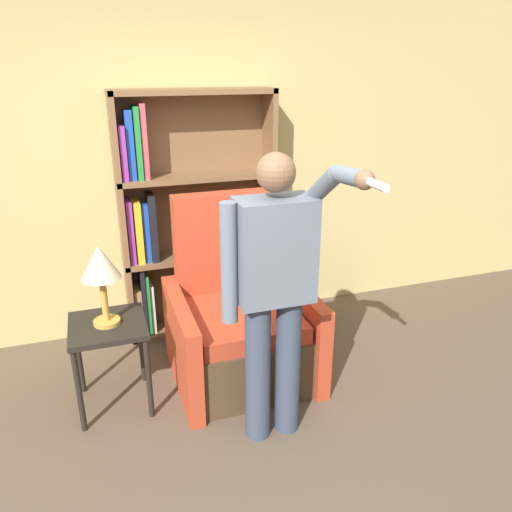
# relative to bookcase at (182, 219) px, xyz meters

# --- Properties ---
(ground_plane) EXTENTS (14.00, 14.00, 0.00)m
(ground_plane) POSITION_rel_bookcase_xyz_m (0.04, -1.87, -0.98)
(ground_plane) COLOR brown
(wall_back) EXTENTS (8.00, 0.06, 2.80)m
(wall_back) POSITION_rel_bookcase_xyz_m (0.04, 0.16, 0.42)
(wall_back) COLOR tan
(wall_back) RESTS_ON ground_plane
(bookcase) EXTENTS (1.24, 0.28, 1.97)m
(bookcase) POSITION_rel_bookcase_xyz_m (0.00, 0.00, 0.00)
(bookcase) COLOR brown
(bookcase) RESTS_ON ground_plane
(armchair) EXTENTS (0.96, 0.93, 1.28)m
(armchair) POSITION_rel_bookcase_xyz_m (0.24, -0.76, -0.60)
(armchair) COLOR #4C3823
(armchair) RESTS_ON ground_plane
(person_standing) EXTENTS (0.57, 0.78, 1.73)m
(person_standing) POSITION_rel_bookcase_xyz_m (0.24, -1.48, 0.01)
(person_standing) COLOR #384256
(person_standing) RESTS_ON ground_plane
(side_table) EXTENTS (0.47, 0.47, 0.61)m
(side_table) POSITION_rel_bookcase_xyz_m (-0.66, -0.88, -0.47)
(side_table) COLOR black
(side_table) RESTS_ON ground_plane
(table_lamp) EXTENTS (0.24, 0.24, 0.52)m
(table_lamp) POSITION_rel_bookcase_xyz_m (-0.66, -0.88, 0.02)
(table_lamp) COLOR gold
(table_lamp) RESTS_ON side_table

